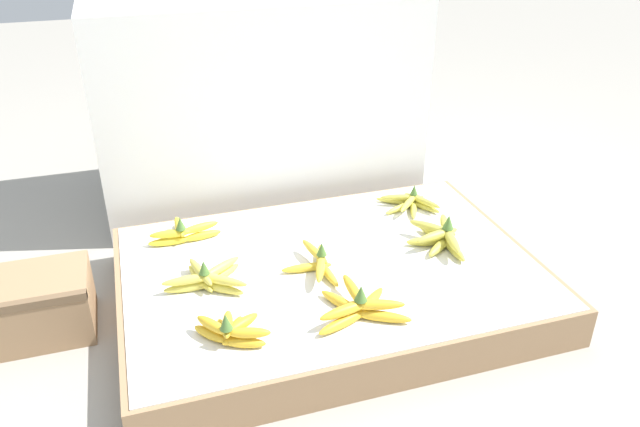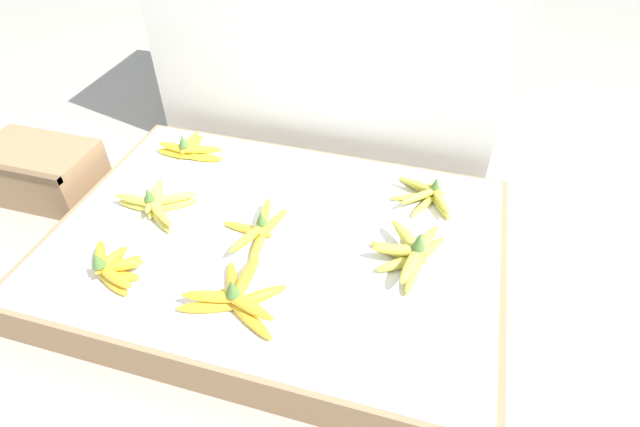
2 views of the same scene
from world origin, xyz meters
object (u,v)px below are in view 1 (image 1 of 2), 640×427
object	(u,v)px
wooden_crate	(24,307)
banana_bunch_front_midleft	(359,306)
banana_bunch_middle_midright	(442,236)
banana_bunch_front_left	(231,331)
banana_bunch_back_midright	(410,202)
banana_bunch_middle_left	(208,278)
banana_bunch_back_left	(183,232)
banana_bunch_middle_midleft	(318,262)

from	to	relation	value
wooden_crate	banana_bunch_front_midleft	size ratio (longest dim) A/B	1.41
banana_bunch_front_midleft	banana_bunch_middle_midright	size ratio (longest dim) A/B	1.08
banana_bunch_front_left	banana_bunch_back_midright	bearing A→B (deg)	35.38
banana_bunch_middle_left	banana_bunch_back_left	xyz separation A→B (m)	(-0.04, 0.29, 0.00)
banana_bunch_middle_midleft	banana_bunch_middle_midright	world-z (taller)	banana_bunch_middle_midright
banana_bunch_middle_left	banana_bunch_middle_midleft	xyz separation A→B (m)	(0.33, -0.01, -0.00)
banana_bunch_front_left	banana_bunch_middle_midleft	xyz separation A→B (m)	(0.31, 0.25, -0.00)
banana_bunch_middle_left	banana_bunch_back_midright	xyz separation A→B (m)	(0.77, 0.27, -0.01)
wooden_crate	banana_bunch_front_midleft	bearing A→B (deg)	-22.57
banana_bunch_back_left	banana_bunch_back_midright	world-z (taller)	banana_bunch_back_left
banana_bunch_front_midleft	banana_bunch_middle_midleft	size ratio (longest dim) A/B	1.08
banana_bunch_back_left	banana_bunch_back_midright	bearing A→B (deg)	-1.36
banana_bunch_middle_left	wooden_crate	bearing A→B (deg)	168.27
wooden_crate	banana_bunch_front_left	distance (m)	0.66
banana_bunch_middle_left	banana_bunch_back_midright	world-z (taller)	banana_bunch_middle_left
banana_bunch_front_left	banana_bunch_front_midleft	world-z (taller)	banana_bunch_front_midleft
wooden_crate	banana_bunch_middle_midleft	bearing A→B (deg)	-8.13
banana_bunch_front_midleft	banana_bunch_back_left	size ratio (longest dim) A/B	1.11
wooden_crate	banana_bunch_middle_left	distance (m)	0.54
banana_bunch_front_midleft	banana_bunch_middle_left	xyz separation A→B (m)	(-0.37, 0.26, -0.00)
banana_bunch_back_left	banana_bunch_front_left	bearing A→B (deg)	-83.81
banana_bunch_front_midleft	banana_bunch_middle_midright	bearing A→B (deg)	34.58
banana_bunch_front_midleft	wooden_crate	bearing A→B (deg)	157.43
banana_bunch_middle_midleft	banana_bunch_back_left	world-z (taller)	banana_bunch_back_left
banana_bunch_middle_midright	banana_bunch_back_left	world-z (taller)	banana_bunch_middle_midright
banana_bunch_back_midright	banana_bunch_front_midleft	bearing A→B (deg)	-126.74
banana_bunch_back_midright	banana_bunch_middle_midleft	bearing A→B (deg)	-146.78
banana_bunch_middle_midleft	banana_bunch_front_left	bearing A→B (deg)	-141.78
banana_bunch_back_midright	banana_bunch_middle_midright	bearing A→B (deg)	-91.74
wooden_crate	banana_bunch_back_left	distance (m)	0.52
wooden_crate	banana_bunch_middle_midleft	size ratio (longest dim) A/B	1.53
banana_bunch_front_midleft	banana_bunch_back_left	world-z (taller)	banana_bunch_front_midleft
banana_bunch_front_left	banana_bunch_middle_midleft	size ratio (longest dim) A/B	0.79
banana_bunch_front_midleft	banana_bunch_middle_midright	distance (m)	0.48
wooden_crate	banana_bunch_back_left	size ratio (longest dim) A/B	1.56
banana_bunch_back_midright	wooden_crate	bearing A→B (deg)	-172.79
banana_bunch_back_left	banana_bunch_back_midright	xyz separation A→B (m)	(0.81, -0.02, -0.01)
banana_bunch_front_midleft	banana_bunch_middle_left	distance (m)	0.46
banana_bunch_middle_midright	banana_bunch_back_midright	world-z (taller)	banana_bunch_middle_midright
banana_bunch_middle_left	banana_bunch_middle_midright	xyz separation A→B (m)	(0.76, 0.01, 0.00)
banana_bunch_front_left	banana_bunch_middle_left	world-z (taller)	banana_bunch_front_left
banana_bunch_middle_midleft	banana_bunch_back_midright	xyz separation A→B (m)	(0.44, 0.29, -0.00)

